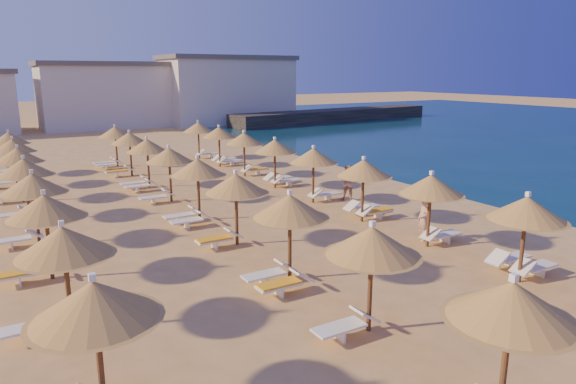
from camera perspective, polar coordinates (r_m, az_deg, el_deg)
ground at (r=18.40m, az=5.49°, el=-6.53°), size 220.00×220.00×0.00m
jetty at (r=66.64m, az=5.29°, el=8.47°), size 30.26×7.60×1.50m
hotel_blocks at (r=62.07m, az=-19.09°, el=10.20°), size 46.22×11.28×8.10m
parasol_row_east at (r=23.00m, az=5.44°, el=3.27°), size 2.41×36.20×2.80m
parasol_row_west at (r=20.15m, az=-8.09°, el=1.78°), size 2.41×36.20×2.80m
parasol_row_inland at (r=22.39m, az=-26.91°, el=1.61°), size 2.41×28.69×2.80m
loungers at (r=21.45m, az=-6.62°, el=-2.71°), size 15.20×34.34×0.66m
beachgoer_a at (r=19.88m, az=14.81°, el=-2.93°), size 0.57×0.69×1.64m
beachgoer_b at (r=25.13m, az=6.75°, el=0.95°), size 1.06×1.11×1.80m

